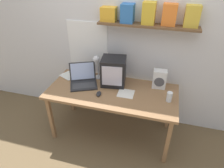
# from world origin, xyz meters

# --- Properties ---
(ground_plane) EXTENTS (12.00, 12.00, 0.00)m
(ground_plane) POSITION_xyz_m (0.00, 0.00, 0.00)
(ground_plane) COLOR brown
(back_wall) EXTENTS (5.60, 0.24, 2.60)m
(back_wall) POSITION_xyz_m (0.01, 0.48, 1.31)
(back_wall) COLOR silver
(back_wall) RESTS_ON ground_plane
(corner_desk) EXTENTS (1.63, 0.75, 0.72)m
(corner_desk) POSITION_xyz_m (0.00, 0.00, 0.66)
(corner_desk) COLOR #916843
(corner_desk) RESTS_ON ground_plane
(crt_monitor) EXTENTS (0.34, 0.33, 0.36)m
(crt_monitor) POSITION_xyz_m (-0.03, 0.17, 0.90)
(crt_monitor) COLOR black
(crt_monitor) RESTS_ON corner_desk
(laptop) EXTENTS (0.45, 0.44, 0.25)m
(laptop) POSITION_xyz_m (-0.42, 0.07, 0.78)
(laptop) COLOR #232326
(laptop) RESTS_ON corner_desk
(desk_lamp) EXTENTS (0.11, 0.15, 0.35)m
(desk_lamp) POSITION_xyz_m (-0.27, 0.23, 0.96)
(desk_lamp) COLOR silver
(desk_lamp) RESTS_ON corner_desk
(juice_glass) EXTENTS (0.06, 0.06, 0.12)m
(juice_glass) POSITION_xyz_m (0.70, -0.03, 0.77)
(juice_glass) COLOR white
(juice_glass) RESTS_ON corner_desk
(space_heater) EXTENTS (0.17, 0.12, 0.25)m
(space_heater) POSITION_xyz_m (0.56, 0.24, 0.84)
(space_heater) COLOR white
(space_heater) RESTS_ON corner_desk
(computer_mouse) EXTENTS (0.08, 0.11, 0.03)m
(computer_mouse) POSITION_xyz_m (-0.13, -0.13, 0.74)
(computer_mouse) COLOR #232326
(computer_mouse) RESTS_ON corner_desk
(loose_paper_near_monitor) EXTENTS (0.20, 0.19, 0.00)m
(loose_paper_near_monitor) POSITION_xyz_m (0.18, -0.02, 0.72)
(loose_paper_near_monitor) COLOR white
(loose_paper_near_monitor) RESTS_ON corner_desk
(printed_handout) EXTENTS (0.28, 0.26, 0.00)m
(printed_handout) POSITION_xyz_m (-0.70, 0.20, 0.72)
(printed_handout) COLOR white
(printed_handout) RESTS_ON corner_desk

